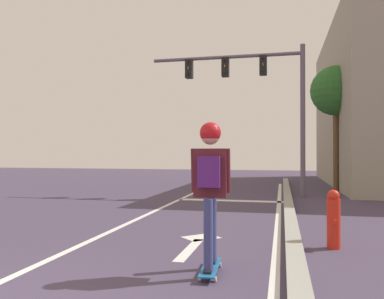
% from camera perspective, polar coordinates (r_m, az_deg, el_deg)
% --- Properties ---
extents(lane_line_center, '(0.12, 20.00, 0.01)m').
position_cam_1_polar(lane_line_center, '(9.18, -6.92, -9.51)').
color(lane_line_center, silver).
rests_on(lane_line_center, ground).
extents(lane_line_curbside, '(0.12, 20.00, 0.01)m').
position_cam_1_polar(lane_line_curbside, '(8.65, 12.37, -10.06)').
color(lane_line_curbside, silver).
rests_on(lane_line_curbside, ground).
extents(stop_bar, '(3.14, 0.40, 0.01)m').
position_cam_1_polar(stop_bar, '(11.97, 5.65, -7.38)').
color(stop_bar, silver).
rests_on(stop_bar, ground).
extents(lane_arrow_stem, '(0.16, 1.40, 0.01)m').
position_cam_1_polar(lane_arrow_stem, '(6.06, -0.32, -14.27)').
color(lane_arrow_stem, silver).
rests_on(lane_arrow_stem, ground).
extents(lane_arrow_head, '(0.71, 0.71, 0.01)m').
position_cam_1_polar(lane_arrow_head, '(6.87, 1.34, -12.61)').
color(lane_arrow_head, silver).
rests_on(lane_arrow_head, ground).
extents(curb_strip, '(0.24, 24.00, 0.14)m').
position_cam_1_polar(curb_strip, '(8.64, 14.05, -9.62)').
color(curb_strip, gray).
rests_on(curb_strip, ground).
extents(skateboard, '(0.24, 0.84, 0.09)m').
position_cam_1_polar(skateboard, '(4.92, 2.68, -16.75)').
color(skateboard, '#1A5F98').
rests_on(skateboard, ground).
extents(skater, '(0.48, 0.63, 1.73)m').
position_cam_1_polar(skater, '(4.71, 2.66, -3.59)').
color(skater, navy).
rests_on(skater, skateboard).
extents(traffic_signal_mast, '(5.16, 0.34, 4.99)m').
position_cam_1_polar(traffic_signal_mast, '(13.51, 9.03, 9.23)').
color(traffic_signal_mast, '#5D5765').
rests_on(traffic_signal_mast, ground).
extents(fire_hydrant, '(0.20, 0.30, 0.89)m').
position_cam_1_polar(fire_hydrant, '(6.40, 19.84, -9.48)').
color(fire_hydrant, red).
rests_on(fire_hydrant, ground).
extents(roadside_tree, '(1.87, 1.87, 4.71)m').
position_cam_1_polar(roadside_tree, '(15.84, 20.13, 7.87)').
color(roadside_tree, brown).
rests_on(roadside_tree, ground).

